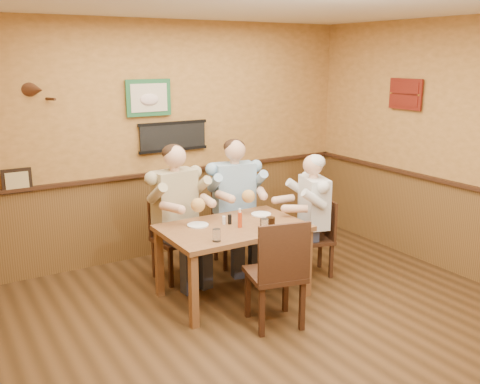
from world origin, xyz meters
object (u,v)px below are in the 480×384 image
object	(u,v)px
chair_back_left	(176,238)
diner_tan_shirt	(175,220)
chair_back_right	(234,226)
chair_right_end	(313,238)
pepper_shaker	(230,219)
diner_blue_polo	(234,209)
diner_white_elder	(313,222)
hot_sauce_bottle	(240,219)
dining_table	(233,234)
water_glass_left	(217,235)
chair_near_side	(275,271)
water_glass_mid	(264,225)
cola_tumbler	(270,223)
salt_shaker	(224,220)

from	to	relation	value
chair_back_left	diner_tan_shirt	size ratio (longest dim) A/B	0.70
chair_back_right	diner_tan_shirt	bearing A→B (deg)	-165.77
chair_right_end	pepper_shaker	xyz separation A→B (m)	(-1.05, 0.04, 0.37)
diner_blue_polo	diner_white_elder	bearing A→B (deg)	-39.76
diner_tan_shirt	hot_sauce_bottle	world-z (taller)	diner_tan_shirt
dining_table	pepper_shaker	world-z (taller)	pepper_shaker
hot_sauce_bottle	water_glass_left	bearing A→B (deg)	-148.67
chair_back_right	chair_near_side	size ratio (longest dim) A/B	0.91
diner_tan_shirt	pepper_shaker	size ratio (longest dim) A/B	13.79
chair_back_right	chair_near_side	xyz separation A→B (m)	(-0.44, -1.45, 0.04)
water_glass_left	water_glass_mid	size ratio (longest dim) A/B	0.93
diner_white_elder	pepper_shaker	size ratio (longest dim) A/B	12.57
chair_back_left	pepper_shaker	size ratio (longest dim) A/B	9.65
water_glass_left	cola_tumbler	xyz separation A→B (m)	(0.62, 0.04, 0.00)
water_glass_left	cola_tumbler	size ratio (longest dim) A/B	0.98
diner_tan_shirt	pepper_shaker	world-z (taller)	diner_tan_shirt
dining_table	chair_back_right	size ratio (longest dim) A/B	1.50
chair_back_left	diner_blue_polo	bearing A→B (deg)	-3.33
chair_right_end	salt_shaker	world-z (taller)	chair_right_end
chair_back_left	salt_shaker	bearing A→B (deg)	-74.01
dining_table	salt_shaker	size ratio (longest dim) A/B	16.58
chair_back_left	chair_back_right	distance (m)	0.77
diner_tan_shirt	water_glass_mid	size ratio (longest dim) A/B	10.83
chair_near_side	water_glass_mid	distance (m)	0.52
chair_near_side	diner_white_elder	bearing A→B (deg)	-131.25
dining_table	diner_tan_shirt	world-z (taller)	diner_tan_shirt
dining_table	salt_shaker	world-z (taller)	salt_shaker
chair_back_right	salt_shaker	xyz separation A→B (m)	(-0.51, -0.66, 0.33)
chair_back_right	chair_right_end	distance (m)	0.93
dining_table	chair_near_side	size ratio (longest dim) A/B	1.37
diner_tan_shirt	pepper_shaker	xyz separation A→B (m)	(0.31, -0.64, 0.13)
cola_tumbler	pepper_shaker	xyz separation A→B (m)	(-0.26, 0.34, -0.01)
diner_tan_shirt	chair_back_right	bearing A→B (deg)	-3.33
diner_tan_shirt	pepper_shaker	distance (m)	0.72
salt_shaker	hot_sauce_bottle	bearing A→B (deg)	-62.90
diner_tan_shirt	cola_tumbler	bearing A→B (deg)	-66.37
dining_table	water_glass_mid	world-z (taller)	water_glass_mid
chair_back_right	diner_blue_polo	world-z (taller)	diner_blue_polo
diner_white_elder	cola_tumbler	size ratio (longest dim) A/B	10.41
chair_back_left	water_glass_left	size ratio (longest dim) A/B	8.13
diner_tan_shirt	chair_near_side	bearing A→B (deg)	-83.39
chair_back_left	diner_white_elder	distance (m)	1.52
dining_table	water_glass_mid	xyz separation A→B (m)	(0.17, -0.30, 0.15)
chair_back_right	diner_tan_shirt	world-z (taller)	diner_tan_shirt
chair_back_right	pepper_shaker	size ratio (longest dim) A/B	9.58
dining_table	diner_white_elder	bearing A→B (deg)	1.57
chair_back_left	chair_back_right	size ratio (longest dim) A/B	1.01
chair_back_right	diner_blue_polo	bearing A→B (deg)	0.00
diner_blue_polo	pepper_shaker	size ratio (longest dim) A/B	13.69
water_glass_left	hot_sauce_bottle	xyz separation A→B (m)	(0.39, 0.24, 0.03)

